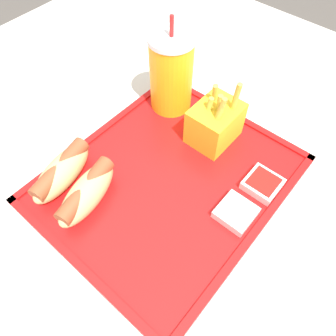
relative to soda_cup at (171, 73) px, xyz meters
The scene contains 9 objects.
ground_plane 0.82m from the soda_cup, 142.11° to the right, with size 8.00×8.00×0.00m, color #4C4742.
dining_table 0.47m from the soda_cup, 142.11° to the right, with size 1.13×1.18×0.73m.
food_tray 0.19m from the soda_cup, 141.46° to the right, with size 0.39×0.33×0.01m.
soda_cup is the anchor object (origin of this frame).
hot_dog_far 0.25m from the soda_cup, behind, with size 0.13×0.07×0.05m.
hot_dog_near 0.26m from the soda_cup, 169.96° to the right, with size 0.13×0.07×0.05m.
fries_carton 0.12m from the soda_cup, 98.72° to the right, with size 0.09×0.07×0.12m.
sauce_cup_mayo 0.27m from the soda_cup, 117.87° to the right, with size 0.05×0.05×0.02m.
sauce_cup_ketchup 0.25m from the soda_cup, 102.25° to the right, with size 0.05×0.05×0.02m.
Camera 1 is at (-0.26, -0.22, 1.18)m, focal length 35.00 mm.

